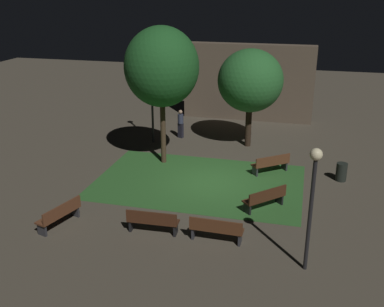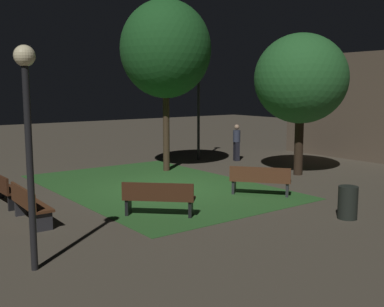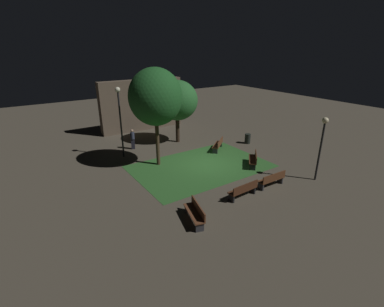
{
  "view_description": "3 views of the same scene",
  "coord_description": "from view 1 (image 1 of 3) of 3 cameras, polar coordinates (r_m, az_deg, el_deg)",
  "views": [
    {
      "loc": [
        3.64,
        -17.84,
        8.14
      ],
      "look_at": [
        -1.1,
        0.77,
        1.0
      ],
      "focal_mm": 42.6,
      "sensor_mm": 36.0,
      "label": 1
    },
    {
      "loc": [
        12.05,
        -8.09,
        3.2
      ],
      "look_at": [
        0.64,
        0.53,
        1.18
      ],
      "focal_mm": 43.64,
      "sensor_mm": 36.0,
      "label": 2
    },
    {
      "loc": [
        -10.77,
        -14.07,
        7.69
      ],
      "look_at": [
        -0.89,
        0.61,
        0.8
      ],
      "focal_mm": 26.06,
      "sensor_mm": 36.0,
      "label": 3
    }
  ],
  "objects": [
    {
      "name": "grass_lawn",
      "position": [
        20.05,
        0.84,
        -3.56
      ],
      "size": [
        8.97,
        5.96,
        0.01
      ],
      "primitive_type": "cube",
      "color": "#2D6028",
      "rests_on": "ground"
    },
    {
      "name": "pedestrian",
      "position": [
        25.6,
        -1.44,
        3.83
      ],
      "size": [
        0.33,
        0.32,
        1.61
      ],
      "color": "black",
      "rests_on": "ground"
    },
    {
      "name": "ground_plane",
      "position": [
        19.95,
        2.53,
        -3.73
      ],
      "size": [
        60.0,
        60.0,
        0.0
      ],
      "primitive_type": "plane",
      "color": "#4C4438"
    },
    {
      "name": "trash_bin",
      "position": [
        21.09,
        18.2,
        -2.21
      ],
      "size": [
        0.48,
        0.48,
        0.81
      ],
      "primitive_type": "cylinder",
      "color": "black",
      "rests_on": "ground"
    },
    {
      "name": "bench_back_row",
      "position": [
        17.0,
        -16.21,
        -7.28
      ],
      "size": [
        0.94,
        1.86,
        0.88
      ],
      "color": "brown",
      "rests_on": "ground"
    },
    {
      "name": "lamp_post_plaza_west",
      "position": [
        24.27,
        -5.09,
        9.03
      ],
      "size": [
        0.36,
        0.36,
        5.07
      ],
      "color": "black",
      "rests_on": "ground"
    },
    {
      "name": "tree_left_canopy",
      "position": [
        21.06,
        -3.82,
        10.74
      ],
      "size": [
        3.43,
        3.43,
        6.48
      ],
      "color": "#423021",
      "rests_on": "ground"
    },
    {
      "name": "building_wall_backdrop",
      "position": [
        29.17,
        7.03,
        8.83
      ],
      "size": [
        8.12,
        0.8,
        4.75
      ],
      "primitive_type": "cube",
      "color": "brown",
      "rests_on": "ground"
    },
    {
      "name": "tree_lawn_side",
      "position": [
        23.79,
        7.32,
        9.01
      ],
      "size": [
        3.37,
        3.37,
        5.15
      ],
      "color": "#2D2116",
      "rests_on": "ground"
    },
    {
      "name": "bench_near_trees",
      "position": [
        15.43,
        3.06,
        -9.41
      ],
      "size": [
        1.81,
        0.52,
        0.88
      ],
      "color": "#512D19",
      "rests_on": "ground"
    },
    {
      "name": "lamp_post_plaza_east",
      "position": [
        13.44,
        14.89,
        -4.18
      ],
      "size": [
        0.36,
        0.36,
        3.91
      ],
      "color": "black",
      "rests_on": "ground"
    },
    {
      "name": "bench_corner",
      "position": [
        15.95,
        -4.96,
        -8.4
      ],
      "size": [
        1.82,
        0.55,
        0.88
      ],
      "color": "#422314",
      "rests_on": "ground"
    },
    {
      "name": "bench_front_right",
      "position": [
        21.09,
        9.88,
        -1.23
      ],
      "size": [
        1.71,
        1.5,
        0.88
      ],
      "color": "brown",
      "rests_on": "ground"
    },
    {
      "name": "bench_path_side",
      "position": [
        17.72,
        9.16,
        -5.51
      ],
      "size": [
        1.6,
        1.63,
        0.88
      ],
      "color": "#422314",
      "rests_on": "ground"
    }
  ]
}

